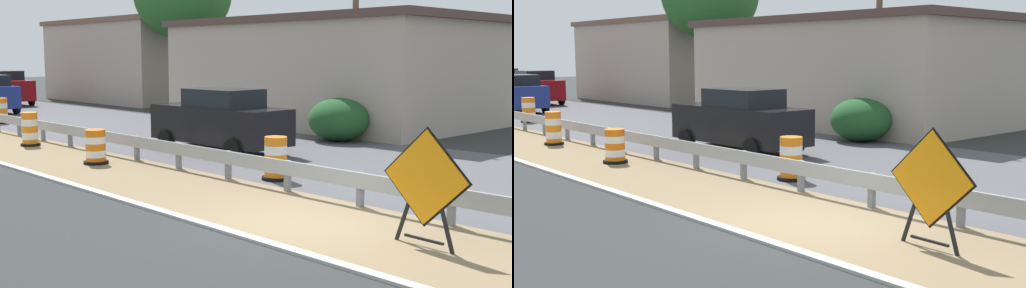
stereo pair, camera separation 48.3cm
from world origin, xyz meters
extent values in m
plane|color=#2B2D2D|center=(0.00, 0.00, 0.00)|extent=(160.00, 160.00, 0.00)
cube|color=#7F6B4C|center=(0.44, 0.00, 0.00)|extent=(3.28, 120.00, 0.01)
cube|color=#4C4C51|center=(6.27, 0.00, 0.00)|extent=(8.38, 120.00, 0.00)
cube|color=#ADADA8|center=(-1.30, 0.00, 0.00)|extent=(0.20, 120.00, 0.11)
cube|color=#999EA3|center=(1.83, 0.08, 0.55)|extent=(0.08, 58.58, 0.32)
cube|color=slate|center=(1.91, -1.94, 0.35)|extent=(0.12, 0.12, 0.70)
cube|color=slate|center=(1.91, 0.08, 0.35)|extent=(0.12, 0.12, 0.70)
cube|color=slate|center=(1.91, 2.10, 0.35)|extent=(0.12, 0.12, 0.70)
cube|color=slate|center=(1.91, 4.12, 0.35)|extent=(0.12, 0.12, 0.70)
cube|color=slate|center=(1.91, 6.14, 0.35)|extent=(0.12, 0.12, 0.70)
cube|color=slate|center=(1.91, 8.16, 0.35)|extent=(0.12, 0.12, 0.70)
cube|color=slate|center=(1.91, 10.18, 0.35)|extent=(0.12, 0.12, 0.70)
cube|color=slate|center=(1.91, 12.20, 0.35)|extent=(0.12, 0.12, 0.70)
cube|color=slate|center=(1.91, 14.22, 0.35)|extent=(0.12, 0.12, 0.70)
cube|color=slate|center=(1.91, 16.24, 0.35)|extent=(0.12, 0.12, 0.70)
cube|color=slate|center=(1.91, 18.26, 0.35)|extent=(0.12, 0.12, 0.70)
cube|color=black|center=(0.42, -2.65, 0.52)|extent=(0.06, 0.39, 1.06)
cube|color=black|center=(0.44, -1.95, 0.52)|extent=(0.06, 0.39, 1.06)
cube|color=black|center=(0.43, -2.30, 0.12)|extent=(0.07, 0.72, 0.04)
cube|color=orange|center=(0.41, -2.30, 1.13)|extent=(0.08, 1.51, 1.51)
cube|color=black|center=(0.43, -2.30, 1.13)|extent=(0.07, 1.60, 1.61)
cylinder|color=orange|center=(2.68, 3.23, 0.11)|extent=(0.55, 0.55, 0.21)
cylinder|color=white|center=(2.68, 3.23, 0.32)|extent=(0.55, 0.55, 0.21)
cylinder|color=orange|center=(2.68, 3.23, 0.53)|extent=(0.55, 0.55, 0.21)
cylinder|color=white|center=(2.68, 3.23, 0.75)|extent=(0.55, 0.55, 0.21)
cylinder|color=orange|center=(2.68, 3.23, 0.96)|extent=(0.55, 0.55, 0.21)
cylinder|color=black|center=(2.68, 3.23, 0.04)|extent=(0.69, 0.69, 0.08)
cylinder|color=orange|center=(0.69, 8.36, 0.10)|extent=(0.56, 0.56, 0.19)
cylinder|color=white|center=(0.69, 8.36, 0.29)|extent=(0.56, 0.56, 0.19)
cylinder|color=orange|center=(0.69, 8.36, 0.48)|extent=(0.56, 0.56, 0.19)
cylinder|color=white|center=(0.69, 8.36, 0.68)|extent=(0.56, 0.56, 0.19)
cylinder|color=orange|center=(0.69, 8.36, 0.87)|extent=(0.56, 0.56, 0.19)
cylinder|color=black|center=(0.69, 8.36, 0.04)|extent=(0.70, 0.70, 0.08)
cylinder|color=orange|center=(0.94, 13.13, 0.11)|extent=(0.52, 0.52, 0.23)
cylinder|color=white|center=(0.94, 13.13, 0.34)|extent=(0.52, 0.52, 0.23)
cylinder|color=orange|center=(0.94, 13.13, 0.57)|extent=(0.52, 0.52, 0.23)
cylinder|color=white|center=(0.94, 13.13, 0.79)|extent=(0.52, 0.52, 0.23)
cylinder|color=orange|center=(0.94, 13.13, 1.02)|extent=(0.52, 0.52, 0.23)
cylinder|color=black|center=(0.94, 13.13, 0.04)|extent=(0.65, 0.65, 0.08)
cylinder|color=orange|center=(3.16, 21.03, 0.11)|extent=(0.58, 0.58, 0.23)
cylinder|color=white|center=(3.16, 21.03, 0.34)|extent=(0.58, 0.58, 0.23)
cylinder|color=orange|center=(3.16, 21.03, 0.57)|extent=(0.58, 0.58, 0.23)
cylinder|color=white|center=(3.16, 21.03, 0.79)|extent=(0.58, 0.58, 0.23)
cylinder|color=orange|center=(3.16, 21.03, 1.02)|extent=(0.58, 0.58, 0.23)
cylinder|color=black|center=(3.16, 21.03, 0.04)|extent=(0.72, 0.72, 0.08)
cube|color=black|center=(4.71, 7.72, 0.88)|extent=(1.96, 4.85, 1.12)
cube|color=black|center=(4.72, 7.53, 1.72)|extent=(1.69, 2.26, 0.56)
cylinder|color=black|center=(3.76, 9.27, 0.32)|extent=(0.24, 0.65, 0.64)
cylinder|color=black|center=(5.55, 9.33, 0.32)|extent=(0.24, 0.65, 0.64)
cylinder|color=black|center=(3.86, 6.11, 0.32)|extent=(0.24, 0.65, 0.64)
cylinder|color=black|center=(5.66, 6.17, 0.32)|extent=(0.24, 0.65, 0.64)
cylinder|color=black|center=(8.76, 36.28, 0.32)|extent=(0.22, 0.64, 0.64)
cube|color=navy|center=(4.75, 26.56, 0.88)|extent=(1.92, 4.10, 1.13)
cube|color=black|center=(4.75, 26.39, 1.73)|extent=(1.70, 1.90, 0.56)
cylinder|color=black|center=(5.70, 27.89, 0.32)|extent=(0.23, 0.64, 0.64)
cylinder|color=black|center=(5.66, 25.20, 0.32)|extent=(0.23, 0.64, 0.64)
cube|color=maroon|center=(7.73, 31.45, 0.93)|extent=(2.06, 4.56, 1.21)
cube|color=black|center=(7.74, 31.63, 1.81)|extent=(1.79, 2.12, 0.56)
cylinder|color=black|center=(8.64, 29.93, 0.32)|extent=(0.24, 0.65, 0.64)
cylinder|color=black|center=(6.73, 29.99, 0.32)|extent=(0.24, 0.65, 0.64)
cylinder|color=black|center=(8.73, 32.90, 0.32)|extent=(0.24, 0.65, 0.64)
cube|color=#AD9E8E|center=(14.27, 11.13, 2.17)|extent=(8.45, 13.21, 4.35)
cube|color=#4C3833|center=(14.27, 11.13, 4.50)|extent=(8.79, 13.74, 0.30)
cube|color=#AD9E8E|center=(15.47, 29.47, 2.52)|extent=(6.40, 12.16, 5.04)
cube|color=brown|center=(15.47, 29.47, 5.19)|extent=(6.65, 12.64, 0.30)
cylinder|color=brown|center=(11.60, 7.77, 4.57)|extent=(0.24, 0.24, 9.15)
ellipsoid|color=#1E4C23|center=(9.42, 6.73, 0.77)|extent=(2.17, 2.17, 1.54)
cylinder|color=#4C3D2D|center=(13.98, 21.71, 2.09)|extent=(0.36, 0.36, 4.19)
camera|label=1|loc=(-8.34, -7.61, 3.02)|focal=44.99mm
camera|label=2|loc=(-7.98, -7.94, 3.02)|focal=44.99mm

